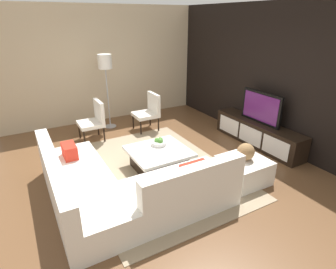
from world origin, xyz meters
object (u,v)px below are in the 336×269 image
Objects in this scene: ottoman at (243,170)px; media_console at (257,133)px; coffee_table at (159,159)px; fruit_bowl at (159,142)px; floor_lamp at (105,67)px; sectional_couch at (119,188)px; accent_chair_far at (149,110)px; accent_chair_near at (94,118)px; television at (261,107)px; decorative_ball at (246,152)px.

media_console is at bearing 126.02° from ottoman.
fruit_bowl is (-0.18, 0.10, 0.23)m from coffee_table.
ottoman is at bearing 18.08° from floor_lamp.
accent_chair_far is at bearing 145.66° from sectional_couch.
coffee_table is at bearing 27.73° from accent_chair_near.
media_console is 1.22× the size of floor_lamp.
coffee_table is 0.31m from fruit_bowl.
television is 3.34m from sectional_couch.
ottoman is 2.50× the size of fruit_bowl.
media_console reaches higher than ottoman.
fruit_bowl is at bearing 126.69° from sectional_couch.
sectional_couch is 1.14m from coffee_table.
ottoman is at bearing 0.00° from decorative_ball.
ottoman is at bearing 39.41° from accent_chair_near.
floor_lamp is 2.48m from fruit_bowl.
accent_chair_far reaches higher than coffee_table.
ottoman is 0.34m from decorative_ball.
television is at bearing 126.01° from ottoman.
television is at bearing 44.12° from accent_chair_far.
accent_chair_far is at bearing 159.03° from coffee_table.
accent_chair_near reaches higher than sectional_couch.
floor_lamp reaches higher than accent_chair_far.
coffee_table is at bearing -134.59° from ottoman.
media_console is 2.22m from fruit_bowl.
ottoman is (0.92, -1.26, -0.62)m from television.
sectional_couch is at bearing -57.48° from coffee_table.
television is at bearing 82.76° from fruit_bowl.
television is 2.52m from accent_chair_far.
media_console is 3.03× the size of ottoman.
sectional_couch is 2.49m from accent_chair_near.
television is 3.50m from accent_chair_near.
accent_chair_near reaches higher than decorative_ball.
decorative_ball is (1.20, 0.93, 0.11)m from fruit_bowl.
decorative_ball reaches higher than media_console.
television is 1.40× the size of ottoman.
accent_chair_near is (-2.46, 0.36, 0.21)m from sectional_couch.
accent_chair_near is at bearing -150.28° from decorative_ball.
sectional_couch reaches higher than coffee_table.
floor_lamp is (-3.03, 0.87, 1.19)m from sectional_couch.
television is at bearing 43.45° from floor_lamp.
sectional_couch is at bearing -16.06° from floor_lamp.
sectional_couch is 2.05m from decorative_ball.
fruit_bowl is at bearing -15.86° from accent_chair_far.
accent_chair_near is 3.30m from decorative_ball.
coffee_table is 0.57× the size of floor_lamp.
floor_lamp reaches higher than coffee_table.
sectional_couch is (0.51, -3.26, 0.03)m from media_console.
floor_lamp is (-2.42, -0.09, 1.27)m from coffee_table.
television reaches higher than ottoman.
ottoman is (0.41, 1.99, -0.08)m from sectional_couch.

